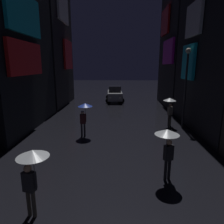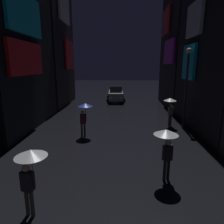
# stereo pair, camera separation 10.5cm
# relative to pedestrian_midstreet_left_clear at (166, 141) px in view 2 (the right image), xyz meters

# --- Properties ---
(building_left_mid) EXTENTS (4.25, 8.51, 12.83)m
(building_left_mid) POSITION_rel_pedestrian_midstreet_left_clear_xyz_m (-9.67, 6.95, 4.76)
(building_left_mid) COLOR black
(building_left_mid) RESTS_ON ground
(building_left_far) EXTENTS (4.25, 7.65, 18.74)m
(building_left_far) POSITION_rel_pedestrian_midstreet_left_clear_xyz_m (-9.68, 15.54, 7.70)
(building_left_far) COLOR #232328
(building_left_far) RESTS_ON ground
(building_right_far) EXTENTS (4.25, 7.38, 17.66)m
(building_right_far) POSITION_rel_pedestrian_midstreet_left_clear_xyz_m (5.28, 15.39, 7.16)
(building_right_far) COLOR #232328
(building_right_far) RESTS_ON ground
(pedestrian_midstreet_left_clear) EXTENTS (0.90, 0.90, 2.12)m
(pedestrian_midstreet_left_clear) POSITION_rel_pedestrian_midstreet_left_clear_xyz_m (0.00, 0.00, 0.00)
(pedestrian_midstreet_left_clear) COLOR black
(pedestrian_midstreet_left_clear) RESTS_ON ground
(pedestrian_far_right_blue) EXTENTS (0.90, 0.90, 2.12)m
(pedestrian_far_right_blue) POSITION_rel_pedestrian_midstreet_left_clear_xyz_m (-3.91, 4.93, 0.00)
(pedestrian_far_right_blue) COLOR #2D2D38
(pedestrian_far_right_blue) RESTS_ON ground
(pedestrian_midstreet_centre_clear) EXTENTS (0.90, 0.90, 2.12)m
(pedestrian_midstreet_centre_clear) POSITION_rel_pedestrian_midstreet_left_clear_xyz_m (-4.25, -1.99, 0.00)
(pedestrian_midstreet_centre_clear) COLOR #38332D
(pedestrian_midstreet_centre_clear) RESTS_ON ground
(pedestrian_foreground_left_clear) EXTENTS (0.90, 0.90, 2.12)m
(pedestrian_foreground_left_clear) POSITION_rel_pedestrian_midstreet_left_clear_xyz_m (1.89, 7.22, 0.00)
(pedestrian_foreground_left_clear) COLOR #38332D
(pedestrian_foreground_left_clear) RESTS_ON ground
(car_distant) EXTENTS (2.38, 4.21, 1.92)m
(car_distant) POSITION_rel_pedestrian_midstreet_left_clear_xyz_m (-2.24, 17.59, -0.74)
(car_distant) COLOR #99999E
(car_distant) RESTS_ON ground
(streetlamp_right_far) EXTENTS (0.36, 0.36, 5.51)m
(streetlamp_right_far) POSITION_rel_pedestrian_midstreet_left_clear_xyz_m (2.80, 6.89, 1.78)
(streetlamp_right_far) COLOR #2D2D33
(streetlamp_right_far) RESTS_ON ground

